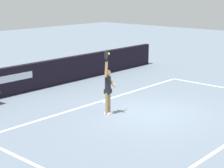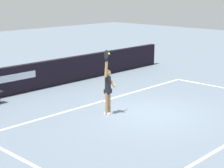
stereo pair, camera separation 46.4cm
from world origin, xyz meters
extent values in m
plane|color=slate|center=(0.00, 0.00, 0.00)|extent=(60.00, 60.00, 0.00)
cube|color=white|center=(0.00, 2.39, 0.00)|extent=(10.84, 0.11, 0.00)
cube|color=white|center=(-5.42, -0.53, 0.00)|extent=(0.11, 5.95, 0.00)
cube|color=white|center=(0.00, 2.24, 0.00)|extent=(0.11, 0.30, 0.00)
cube|color=black|center=(0.00, 5.92, 0.62)|extent=(15.72, 0.26, 1.23)
cylinder|color=#A07951|center=(-0.98, 1.08, 0.41)|extent=(0.12, 0.12, 0.82)
cylinder|color=#A07951|center=(-1.12, 1.05, 0.41)|extent=(0.12, 0.12, 0.82)
cube|color=white|center=(-0.97, 1.06, 0.04)|extent=(0.15, 0.26, 0.07)
cube|color=white|center=(-1.11, 1.03, 0.04)|extent=(0.15, 0.26, 0.07)
cylinder|color=black|center=(-1.05, 1.06, 1.11)|extent=(0.22, 0.22, 0.58)
cube|color=black|center=(-1.05, 1.06, 0.86)|extent=(0.28, 0.25, 0.16)
sphere|color=#A07951|center=(-1.05, 1.06, 1.53)|extent=(0.22, 0.22, 0.22)
cylinder|color=#A07951|center=(-1.15, 1.04, 1.67)|extent=(0.18, 0.13, 0.55)
cylinder|color=#A07951|center=(-0.93, 1.03, 1.21)|extent=(0.18, 0.43, 0.41)
ellipsoid|color=black|center=(-1.15, 1.04, 2.20)|extent=(0.30, 0.09, 0.36)
cylinder|color=black|center=(-1.15, 1.04, 2.01)|extent=(0.03, 0.03, 0.18)
sphere|color=#CFE72C|center=(-0.93, 1.12, 2.20)|extent=(0.07, 0.07, 0.07)
camera|label=1|loc=(-10.90, -7.88, 4.36)|focal=61.46mm
camera|label=2|loc=(-10.58, -8.22, 4.36)|focal=61.46mm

